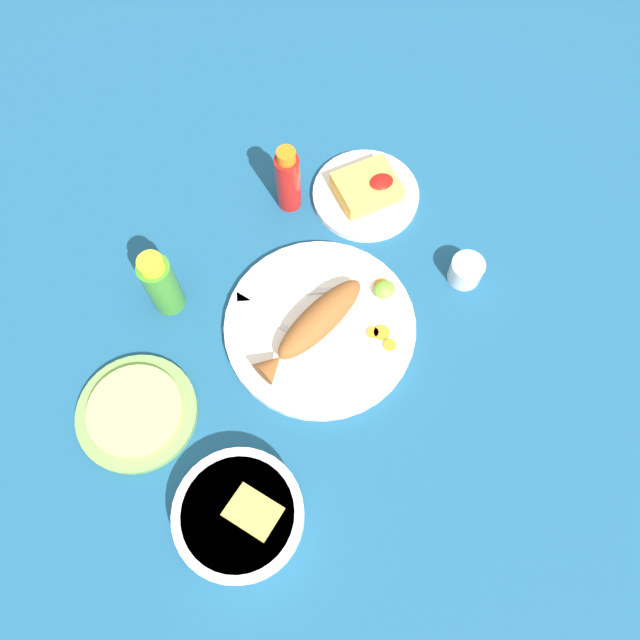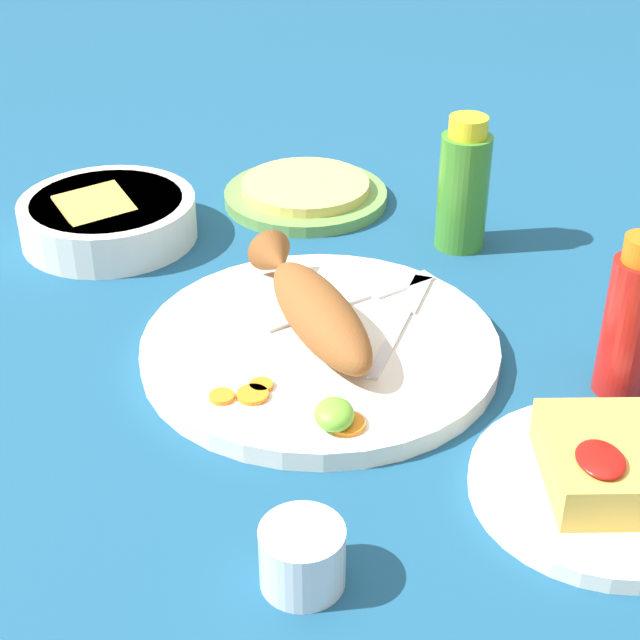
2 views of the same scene
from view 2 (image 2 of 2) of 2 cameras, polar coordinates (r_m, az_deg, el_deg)
ground_plane at (r=0.90m, az=0.00°, el=-2.06°), size 4.00×4.00×0.00m
main_plate at (r=0.89m, az=0.00°, el=-1.58°), size 0.33×0.33×0.02m
fried_fish at (r=0.89m, az=-0.38°, el=0.77°), size 0.23×0.13×0.05m
fork_near at (r=0.95m, az=2.66°, el=1.35°), size 0.11×0.16×0.00m
fork_far at (r=0.92m, az=4.88°, el=0.19°), size 0.18×0.08×0.00m
carrot_slice_near at (r=0.81m, az=-5.74°, el=-4.45°), size 0.02×0.02×0.00m
carrot_slice_mid at (r=0.81m, az=-3.95°, el=-4.36°), size 0.03×0.03×0.00m
carrot_slice_far at (r=0.82m, az=-3.44°, el=-3.81°), size 0.02×0.02×0.00m
carrot_slice_extra at (r=0.78m, az=1.57°, el=-6.07°), size 0.03×0.03×0.00m
lime_wedge_main at (r=0.78m, az=0.83°, el=-5.51°), size 0.04×0.03×0.02m
hot_sauce_bottle_red at (r=0.85m, az=17.59°, el=-0.07°), size 0.04×0.04×0.15m
hot_sauce_bottle_green at (r=1.06m, az=8.34°, el=7.68°), size 0.05×0.05×0.15m
salt_cup at (r=0.67m, az=-1.04°, el=-13.76°), size 0.06×0.06×0.05m
side_plate_fries at (r=0.77m, az=16.06°, el=-9.34°), size 0.20×0.20×0.01m
fries_pile at (r=0.76m, az=16.33°, el=-7.91°), size 0.11×0.09×0.04m
guacamole_bowl at (r=1.11m, az=-12.22°, el=5.91°), size 0.19×0.19×0.06m
tortilla_plate at (r=1.18m, az=-0.84°, el=7.21°), size 0.19×0.19×0.01m
tortilla_stack at (r=1.18m, az=-0.84°, el=7.79°), size 0.15×0.15×0.01m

